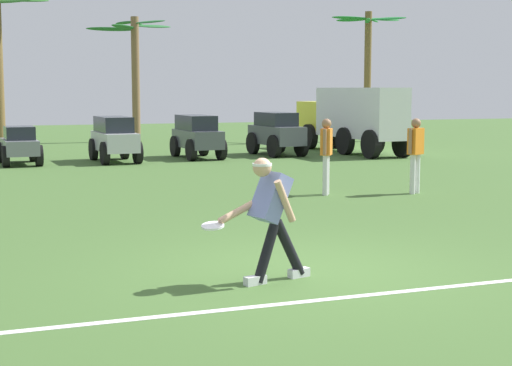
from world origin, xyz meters
TOP-DOWN VIEW (x-y plane):
  - ground_plane at (0.00, 0.00)m, footprint 80.00×80.00m
  - field_line_paint at (0.00, -1.26)m, footprint 20.37×0.55m
  - frisbee_thrower at (-0.61, -0.37)m, footprint 1.14×0.48m
  - frisbee_in_flight at (-1.28, -0.36)m, footprint 0.35×0.35m
  - teammate_midfield at (4.82, 5.67)m, footprint 0.47×0.34m
  - teammate_deep at (3.01, 6.11)m, footprint 0.35×0.45m
  - parked_car_slot_a at (-2.61, 14.97)m, footprint 1.19×2.24m
  - parked_car_slot_b at (0.10, 14.94)m, footprint 1.28×2.45m
  - parked_car_slot_c at (2.75, 15.35)m, footprint 1.27×2.45m
  - parked_car_slot_d at (5.48, 15.50)m, footprint 1.41×2.45m
  - box_truck at (8.24, 15.57)m, footprint 1.71×5.96m
  - palm_tree_right_of_centre at (2.39, 23.70)m, footprint 3.54×3.10m
  - palm_tree_far_right at (11.47, 20.72)m, footprint 3.29×2.98m

SIDE VIEW (x-z plane):
  - ground_plane at x=0.00m, z-range 0.00..0.00m
  - field_line_paint at x=0.00m, z-range 0.00..0.01m
  - parked_car_slot_a at x=-2.61m, z-range 0.01..1.11m
  - frisbee_in_flight at x=-1.28m, z-range 0.64..0.71m
  - parked_car_slot_b at x=0.10m, z-range 0.05..1.39m
  - parked_car_slot_c at x=2.75m, z-range 0.05..1.39m
  - parked_car_slot_d at x=5.48m, z-range 0.04..1.44m
  - frisbee_thrower at x=-0.61m, z-range 0.09..1.50m
  - teammate_midfield at x=4.82m, z-range 0.16..1.72m
  - teammate_deep at x=3.01m, z-range 0.16..1.72m
  - box_truck at x=8.24m, z-range 0.13..2.33m
  - palm_tree_right_of_centre at x=2.39m, z-range 0.59..5.67m
  - palm_tree_far_right at x=11.47m, z-range 0.71..6.01m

